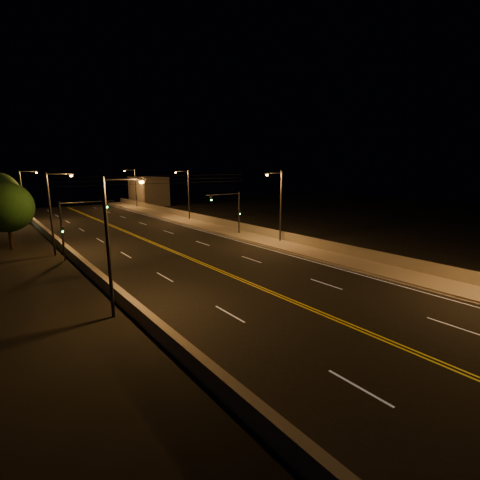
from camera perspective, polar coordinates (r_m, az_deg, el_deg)
ground at (r=18.94m, az=30.96°, el=-17.39°), size 160.00×160.00×0.00m
road at (r=31.29m, az=-5.15°, el=-4.32°), size 18.00×120.00×0.02m
sidewalk at (r=37.90m, az=8.80°, el=-1.31°), size 3.60×120.00×0.30m
curb at (r=36.62m, az=6.76°, el=-1.84°), size 0.14×120.00×0.15m
parapet_wall at (r=38.94m, az=10.52°, el=-0.04°), size 0.30×120.00×1.00m
jersey_barrier at (r=27.65m, az=-21.58°, el=-6.34°), size 0.45×120.00×0.95m
distant_building_right at (r=84.60m, az=-14.79°, el=7.80°), size 6.00×10.00×6.45m
parapet_rail at (r=38.83m, az=10.55°, el=0.72°), size 0.06×120.00×0.06m
lane_markings at (r=31.23m, az=-5.08°, el=-4.33°), size 17.32×116.00×0.00m
streetlight_1 at (r=39.85m, az=6.42°, el=6.18°), size 2.55×0.28×8.22m
streetlight_2 at (r=57.32m, az=-8.70°, el=7.85°), size 2.55×0.28×8.22m
streetlight_3 at (r=78.50m, az=-16.97°, el=8.54°), size 2.55×0.28×8.22m
streetlight_4 at (r=21.16m, az=-20.16°, el=0.46°), size 2.55×0.28×8.22m
streetlight_5 at (r=38.90m, az=-28.29°, el=4.70°), size 2.55×0.28×8.22m
streetlight_6 at (r=62.26m, az=-31.87°, el=6.52°), size 2.55×0.28×8.22m
traffic_signal_right at (r=44.26m, az=-1.26°, el=5.24°), size 5.11×0.31×5.60m
traffic_signal_left at (r=36.65m, az=-25.66°, el=2.67°), size 5.11×0.31×5.60m
overhead_wires at (r=38.47m, az=-13.03°, el=9.63°), size 22.00×0.03×0.83m
tree_0 at (r=44.40m, az=-33.97°, el=4.49°), size 5.33×5.33×7.23m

